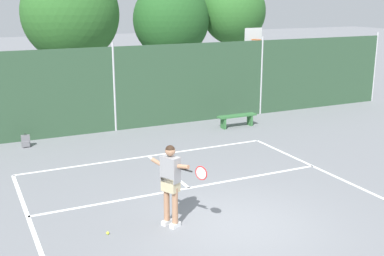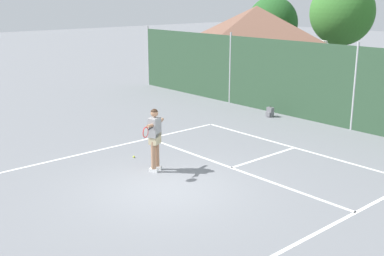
% 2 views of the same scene
% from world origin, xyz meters
% --- Properties ---
extents(ground_plane, '(120.00, 120.00, 0.00)m').
position_xyz_m(ground_plane, '(0.00, 0.00, 0.00)').
color(ground_plane, slate).
extents(court_markings, '(8.30, 11.10, 0.01)m').
position_xyz_m(court_markings, '(0.00, 0.65, 0.00)').
color(court_markings, white).
rests_on(court_markings, ground).
extents(chainlink_fence, '(26.09, 0.09, 3.31)m').
position_xyz_m(chainlink_fence, '(0.00, 9.00, 1.58)').
color(chainlink_fence, '#2D4C33').
rests_on(chainlink_fence, ground).
extents(clubhouse_building, '(6.76, 4.70, 4.42)m').
position_xyz_m(clubhouse_building, '(-8.56, 13.06, 2.29)').
color(clubhouse_building, silver).
rests_on(clubhouse_building, ground).
extents(tennis_player, '(0.78, 1.26, 1.85)m').
position_xyz_m(tennis_player, '(-1.29, 0.63, 1.11)').
color(tennis_player, silver).
rests_on(tennis_player, ground).
extents(tennis_ball, '(0.07, 0.07, 0.07)m').
position_xyz_m(tennis_ball, '(-2.69, 0.83, 0.03)').
color(tennis_ball, '#CCE033').
rests_on(tennis_ball, ground).
extents(backpack_grey, '(0.29, 0.25, 0.46)m').
position_xyz_m(backpack_grey, '(-3.38, 8.25, 0.19)').
color(backpack_grey, slate).
rests_on(backpack_grey, ground).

